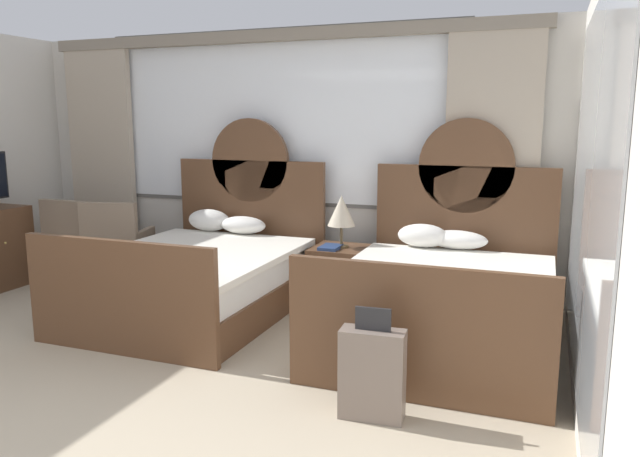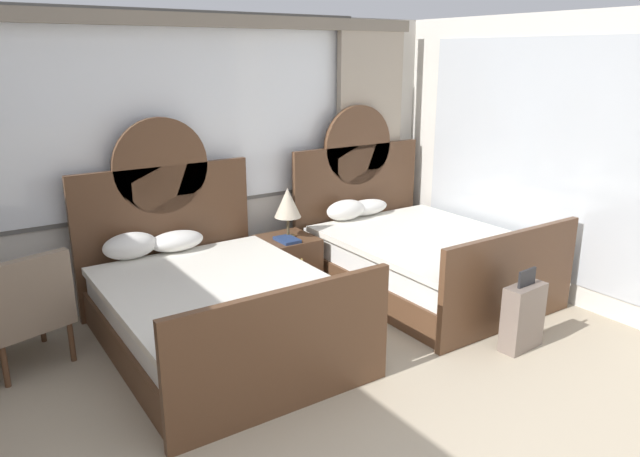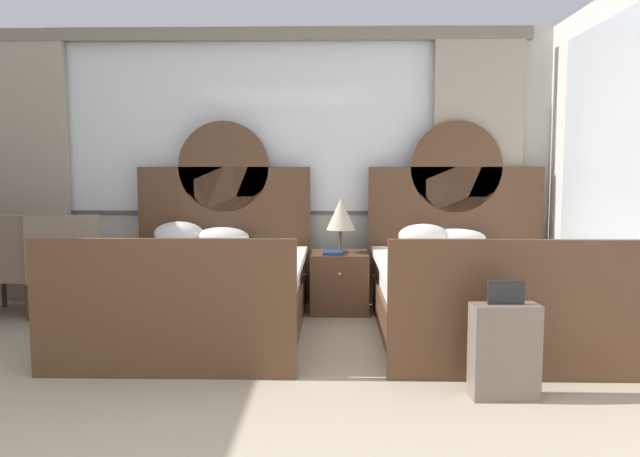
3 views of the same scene
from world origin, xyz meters
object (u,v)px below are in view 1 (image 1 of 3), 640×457
Objects in this scene: bed_near_mirror at (444,299)px; armchair_by_window_left at (117,240)px; book_on_nightstand at (330,247)px; nightstand_between_beds at (340,275)px; suitcase_on_floor at (372,374)px; armchair_by_window_centre at (78,237)px; bed_near_window at (201,274)px; table_lamp_on_nightstand at (341,211)px.

bed_near_mirror is 2.44× the size of armchair_by_window_left.
book_on_nightstand is 2.40m from armchair_by_window_left.
nightstand_between_beds is 2.36m from suitcase_on_floor.
armchair_by_window_centre is (-2.98, -0.25, 0.21)m from nightstand_between_beds.
suitcase_on_floor is at bearing -26.10° from armchair_by_window_centre.
book_on_nightstand is (1.07, 0.61, 0.22)m from bed_near_window.
armchair_by_window_left is at bearing 0.34° from armchair_by_window_centre.
bed_near_window is 8.68× the size of book_on_nightstand.
suitcase_on_floor is (3.91, -1.92, -0.21)m from armchair_by_window_centre.
table_lamp_on_nightstand is 0.74× the size of suitcase_on_floor.
armchair_by_window_centre is 1.34× the size of suitcase_on_floor.
armchair_by_window_left and armchair_by_window_centre have the same top height.
nightstand_between_beds is 0.63m from table_lamp_on_nightstand.
suitcase_on_floor reaches higher than nightstand_between_beds.
armchair_by_window_centre is at bearing 173.50° from bed_near_mirror.
bed_near_mirror is 4.13m from armchair_by_window_centre.
nightstand_between_beds is 2.13× the size of book_on_nightstand.
table_lamp_on_nightstand is at bearing 113.08° from suitcase_on_floor.
table_lamp_on_nightstand is 2.52m from armchair_by_window_left.
armchair_by_window_centre reaches higher than nightstand_between_beds.
bed_near_window is at bearing -19.46° from armchair_by_window_left.
suitcase_on_floor is (-0.19, -1.45, -0.07)m from bed_near_mirror.
bed_near_window is 2.53m from suitcase_on_floor.
table_lamp_on_nightstand is 1.95× the size of book_on_nightstand.
armchair_by_window_left is at bearing -176.72° from book_on_nightstand.
armchair_by_window_centre is 4.36m from suitcase_on_floor.
armchair_by_window_centre is at bearing -179.66° from armchair_by_window_left.
book_on_nightstand is 0.28× the size of armchair_by_window_left.
bed_near_window reaches higher than nightstand_between_beds.
nightstand_between_beds is (-1.12, 0.71, -0.07)m from bed_near_mirror.
nightstand_between_beds is 0.60× the size of armchair_by_window_left.
book_on_nightstand is at bearing 2.75° from armchair_by_window_centre.
table_lamp_on_nightstand is at bearing 147.29° from bed_near_mirror.
table_lamp_on_nightstand reaches higher than armchair_by_window_left.
bed_near_window is at bearing -147.81° from nightstand_between_beds.
book_on_nightstand is at bearing 3.28° from armchair_by_window_left.
table_lamp_on_nightstand is 3.03m from armchair_by_window_centre.
armchair_by_window_left is (-2.46, -0.24, 0.21)m from nightstand_between_beds.
armchair_by_window_centre is at bearing -175.27° from nightstand_between_beds.
armchair_by_window_left is 1.34× the size of suitcase_on_floor.
nightstand_between_beds is 0.80× the size of suitcase_on_floor.
armchair_by_window_left reaches higher than suitcase_on_floor.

